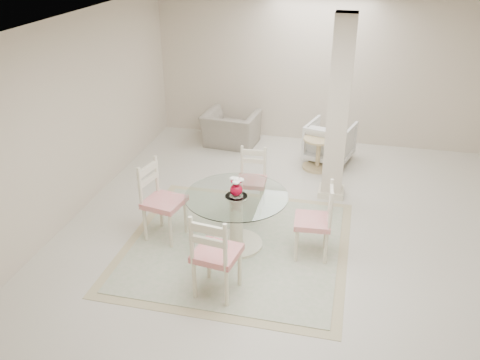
% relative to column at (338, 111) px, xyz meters
% --- Properties ---
extents(ground, '(7.00, 7.00, 0.00)m').
position_rel_column_xyz_m(ground, '(-0.50, -1.30, -1.35)').
color(ground, beige).
rests_on(ground, ground).
extents(room_shell, '(6.02, 7.02, 2.71)m').
position_rel_column_xyz_m(room_shell, '(-0.50, -1.30, 0.51)').
color(room_shell, beige).
rests_on(room_shell, ground).
extents(column, '(0.30, 0.30, 2.70)m').
position_rel_column_xyz_m(column, '(0.00, 0.00, 0.00)').
color(column, beige).
rests_on(column, ground).
extents(area_rug, '(2.83, 2.83, 0.02)m').
position_rel_column_xyz_m(area_rug, '(-1.08, -1.69, -1.34)').
color(area_rug, tan).
rests_on(area_rug, ground).
extents(dining_table, '(1.28, 1.28, 0.74)m').
position_rel_column_xyz_m(dining_table, '(-1.08, -1.69, -0.98)').
color(dining_table, '#F0ECC5').
rests_on(dining_table, ground).
extents(red_vase, '(0.18, 0.17, 0.24)m').
position_rel_column_xyz_m(red_vase, '(-1.08, -1.69, -0.49)').
color(red_vase, '#AA0520').
rests_on(red_vase, dining_table).
extents(dining_chair_east, '(0.47, 0.47, 1.09)m').
position_rel_column_xyz_m(dining_chair_east, '(-0.06, -1.67, -0.78)').
color(dining_chair_east, '#F1E7C6').
rests_on(dining_chair_east, ground).
extents(dining_chair_north, '(0.43, 0.43, 1.01)m').
position_rel_column_xyz_m(dining_chair_north, '(-1.10, -0.68, -0.82)').
color(dining_chair_north, beige).
rests_on(dining_chair_north, ground).
extents(dining_chair_west, '(0.54, 0.54, 1.16)m').
position_rel_column_xyz_m(dining_chair_west, '(-2.11, -1.69, -0.74)').
color(dining_chair_west, beige).
rests_on(dining_chair_west, ground).
extents(dining_chair_south, '(0.53, 0.53, 1.16)m').
position_rel_column_xyz_m(dining_chair_south, '(-1.08, -2.72, -0.74)').
color(dining_chair_south, '#F3EBC7').
rests_on(dining_chair_south, ground).
extents(recliner_taupe, '(1.05, 0.94, 0.63)m').
position_rel_column_xyz_m(recliner_taupe, '(-1.98, 1.59, -1.04)').
color(recliner_taupe, gray).
rests_on(recliner_taupe, ground).
extents(armchair_white, '(0.92, 0.93, 0.70)m').
position_rel_column_xyz_m(armchair_white, '(-0.14, 1.29, -1.00)').
color(armchair_white, white).
rests_on(armchair_white, ground).
extents(side_table, '(0.53, 0.53, 0.55)m').
position_rel_column_xyz_m(side_table, '(-0.30, 0.91, -1.10)').
color(side_table, '#D3B881').
rests_on(side_table, ground).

